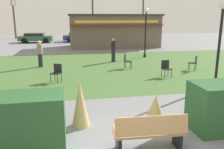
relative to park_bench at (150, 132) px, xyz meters
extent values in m
cube|color=#446B33|center=(-0.41, 9.92, -0.48)|extent=(36.00, 12.00, 0.01)
cube|color=tan|center=(0.00, 0.07, -0.03)|extent=(1.72, 0.56, 0.06)
cube|color=tan|center=(-0.01, -0.15, 0.25)|extent=(1.70, 0.20, 0.44)
cube|color=black|center=(-0.73, 0.10, -0.26)|extent=(0.10, 0.44, 0.45)
cube|color=black|center=(0.73, 0.03, -0.26)|extent=(0.10, 0.44, 0.45)
cube|color=tan|center=(-0.81, 0.10, 0.09)|extent=(0.08, 0.44, 0.06)
cube|color=tan|center=(0.81, 0.03, 0.09)|extent=(0.08, 0.44, 0.06)
cube|color=#28562B|center=(-3.00, 0.83, 0.17)|extent=(2.08, 1.10, 1.31)
cone|color=tan|center=(0.67, 1.38, -0.03)|extent=(0.69, 0.69, 0.91)
cone|color=tan|center=(-1.52, 1.66, 0.20)|extent=(0.53, 0.53, 1.36)
cylinder|color=black|center=(4.83, 4.61, -0.38)|extent=(0.22, 0.22, 0.20)
cylinder|color=black|center=(4.83, 4.61, 1.26)|extent=(0.12, 0.12, 3.48)
sphere|color=white|center=(4.83, 4.61, 3.16)|extent=(0.36, 0.36, 0.36)
cylinder|color=black|center=(4.29, 13.20, -0.38)|extent=(0.22, 0.22, 0.20)
cylinder|color=black|center=(4.29, 13.20, 1.26)|extent=(0.12, 0.12, 3.48)
sphere|color=white|center=(4.29, 13.20, 3.16)|extent=(0.36, 0.36, 0.36)
cube|color=#6B5B4C|center=(3.17, 20.55, 1.17)|extent=(9.35, 4.18, 3.30)
cube|color=#333338|center=(3.17, 20.55, 2.90)|extent=(9.65, 4.48, 0.16)
cube|color=maroon|center=(3.17, 18.28, 1.89)|extent=(9.45, 0.36, 0.08)
cube|color=#D8CC4C|center=(3.17, 18.44, 2.22)|extent=(8.42, 0.04, 0.28)
cube|color=black|center=(5.55, 7.99, -0.03)|extent=(0.62, 0.62, 0.04)
cube|color=black|center=(5.70, 7.86, 0.19)|extent=(0.32, 0.36, 0.44)
cylinder|color=black|center=(5.53, 8.26, -0.26)|extent=(0.03, 0.03, 0.45)
cylinder|color=black|center=(5.28, 7.97, -0.26)|extent=(0.03, 0.03, 0.45)
cylinder|color=black|center=(5.82, 8.01, -0.26)|extent=(0.03, 0.03, 0.45)
cylinder|color=black|center=(5.57, 7.72, -0.26)|extent=(0.03, 0.03, 0.45)
cube|color=black|center=(1.85, 9.18, -0.03)|extent=(0.59, 0.59, 0.04)
cube|color=black|center=(1.67, 9.27, 0.19)|extent=(0.23, 0.41, 0.44)
cylinder|color=black|center=(1.94, 8.92, -0.26)|extent=(0.03, 0.03, 0.45)
cylinder|color=black|center=(2.10, 9.27, -0.26)|extent=(0.03, 0.03, 0.45)
cylinder|color=black|center=(1.60, 9.09, -0.26)|extent=(0.03, 0.03, 0.45)
cylinder|color=black|center=(1.76, 9.43, -0.26)|extent=(0.03, 0.03, 0.45)
cube|color=black|center=(3.33, 6.68, -0.03)|extent=(0.46, 0.46, 0.04)
cube|color=black|center=(3.32, 6.88, 0.19)|extent=(0.44, 0.06, 0.44)
cylinder|color=black|center=(3.15, 6.48, -0.26)|extent=(0.03, 0.03, 0.45)
cylinder|color=black|center=(3.53, 6.50, -0.26)|extent=(0.03, 0.03, 0.45)
cylinder|color=black|center=(3.13, 6.86, -0.26)|extent=(0.03, 0.03, 0.45)
cylinder|color=black|center=(3.51, 6.88, -0.26)|extent=(0.03, 0.03, 0.45)
cube|color=black|center=(-2.44, 6.73, -0.03)|extent=(0.60, 0.60, 0.04)
cube|color=black|center=(-2.34, 6.90, 0.19)|extent=(0.40, 0.25, 0.44)
cylinder|color=black|center=(-2.70, 6.65, -0.26)|extent=(0.03, 0.03, 0.45)
cylinder|color=black|center=(-2.36, 6.47, -0.26)|extent=(0.03, 0.03, 0.45)
cylinder|color=black|center=(-2.51, 6.99, -0.26)|extent=(0.03, 0.03, 0.45)
cylinder|color=black|center=(-2.18, 6.80, -0.26)|extent=(0.03, 0.03, 0.45)
cylinder|color=#23232D|center=(1.39, 11.60, -0.06)|extent=(0.28, 0.28, 0.85)
cylinder|color=black|center=(1.39, 11.60, 0.68)|extent=(0.34, 0.34, 0.62)
sphere|color=tan|center=(1.39, 11.60, 1.10)|extent=(0.22, 0.22, 0.22)
cylinder|color=#23232D|center=(-3.57, 10.71, -0.06)|extent=(0.28, 0.28, 0.85)
cylinder|color=gray|center=(-3.57, 10.71, 0.68)|extent=(0.34, 0.34, 0.62)
sphere|color=beige|center=(-3.57, 10.71, 1.10)|extent=(0.22, 0.22, 0.22)
cube|color=#2D6638|center=(-5.75, 26.81, 0.07)|extent=(4.30, 2.05, 0.60)
cube|color=black|center=(-5.90, 26.82, 0.50)|extent=(2.40, 1.72, 0.44)
cylinder|color=black|center=(-4.40, 27.65, -0.16)|extent=(0.65, 0.26, 0.64)
cylinder|color=black|center=(-4.51, 25.82, -0.16)|extent=(0.65, 0.26, 0.64)
cylinder|color=black|center=(-7.00, 27.81, -0.16)|extent=(0.65, 0.26, 0.64)
cylinder|color=black|center=(-7.11, 25.97, -0.16)|extent=(0.65, 0.26, 0.64)
cube|color=navy|center=(-0.28, 26.81, 0.07)|extent=(4.23, 1.88, 0.60)
cube|color=black|center=(-0.43, 26.81, 0.50)|extent=(2.34, 1.63, 0.44)
cylinder|color=black|center=(1.00, 27.76, -0.16)|extent=(0.64, 0.23, 0.64)
cylinder|color=black|center=(1.04, 25.92, -0.16)|extent=(0.64, 0.23, 0.64)
cylinder|color=black|center=(-1.60, 27.71, -0.16)|extent=(0.64, 0.23, 0.64)
cylinder|color=black|center=(-1.57, 25.87, -0.16)|extent=(0.64, 0.23, 0.64)
cube|color=#B7BABF|center=(5.44, 26.81, 0.07)|extent=(4.22, 1.84, 0.60)
cube|color=black|center=(5.29, 26.81, 0.50)|extent=(2.32, 1.60, 0.44)
cylinder|color=black|center=(6.75, 27.72, -0.16)|extent=(0.64, 0.23, 0.64)
cylinder|color=black|center=(6.73, 25.88, -0.16)|extent=(0.64, 0.23, 0.64)
cylinder|color=black|center=(4.14, 27.75, -0.16)|extent=(0.64, 0.23, 0.64)
cylinder|color=black|center=(4.12, 25.91, -0.16)|extent=(0.64, 0.23, 0.64)
cylinder|color=brown|center=(2.10, 31.56, 2.70)|extent=(0.28, 0.28, 6.35)
cylinder|color=brown|center=(10.86, 34.24, 2.76)|extent=(0.28, 0.28, 6.47)
cylinder|color=brown|center=(-9.48, 33.30, 1.97)|extent=(0.28, 0.28, 4.89)
cylinder|color=brown|center=(-9.14, 33.40, 4.91)|extent=(0.25, 0.58, 1.12)
cylinder|color=brown|center=(-9.65, 33.60, 4.91)|extent=(0.54, 0.36, 1.12)
cylinder|color=brown|center=(-9.65, 33.00, 4.91)|extent=(0.54, 0.35, 1.12)
camera|label=1|loc=(-1.81, -4.80, 2.63)|focal=37.70mm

